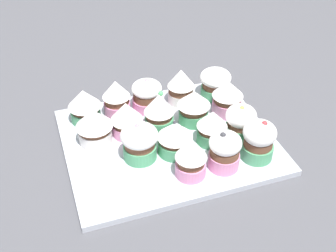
% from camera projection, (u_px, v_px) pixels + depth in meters
% --- Properties ---
extents(ground_plane, '(1.80, 1.80, 0.03)m').
position_uv_depth(ground_plane, '(168.00, 149.00, 0.84)').
color(ground_plane, '#4C4C51').
extents(baking_tray, '(0.31, 0.38, 0.01)m').
position_uv_depth(baking_tray, '(168.00, 141.00, 0.82)').
color(baking_tray, silver).
rests_on(baking_tray, ground_plane).
extents(cupcake_0, '(0.06, 0.06, 0.07)m').
position_uv_depth(cupcake_0, '(84.00, 105.00, 0.84)').
color(cupcake_0, '#4C9E6B').
rests_on(cupcake_0, baking_tray).
extents(cupcake_1, '(0.07, 0.07, 0.07)m').
position_uv_depth(cupcake_1, '(94.00, 125.00, 0.79)').
color(cupcake_1, white).
rests_on(cupcake_1, baking_tray).
extents(cupcake_2, '(0.05, 0.05, 0.08)m').
position_uv_depth(cupcake_2, '(116.00, 97.00, 0.86)').
color(cupcake_2, pink).
rests_on(cupcake_2, baking_tray).
extents(cupcake_3, '(0.06, 0.06, 0.07)m').
position_uv_depth(cupcake_3, '(127.00, 118.00, 0.81)').
color(cupcake_3, pink).
rests_on(cupcake_3, baking_tray).
extents(cupcake_4, '(0.07, 0.07, 0.07)m').
position_uv_depth(cupcake_4, '(140.00, 141.00, 0.76)').
color(cupcake_4, '#4C9E6B').
rests_on(cupcake_4, baking_tray).
extents(cupcake_5, '(0.06, 0.06, 0.07)m').
position_uv_depth(cupcake_5, '(147.00, 95.00, 0.88)').
color(cupcake_5, pink).
rests_on(cupcake_5, baking_tray).
extents(cupcake_6, '(0.06, 0.06, 0.08)m').
position_uv_depth(cupcake_6, '(159.00, 111.00, 0.82)').
color(cupcake_6, '#4C9E6B').
rests_on(cupcake_6, baking_tray).
extents(cupcake_7, '(0.06, 0.06, 0.07)m').
position_uv_depth(cupcake_7, '(173.00, 138.00, 0.77)').
color(cupcake_7, '#4C9E6B').
rests_on(cupcake_7, baking_tray).
extents(cupcake_8, '(0.05, 0.05, 0.08)m').
position_uv_depth(cupcake_8, '(191.00, 157.00, 0.72)').
color(cupcake_8, pink).
rests_on(cupcake_8, baking_tray).
extents(cupcake_9, '(0.06, 0.06, 0.08)m').
position_uv_depth(cupcake_9, '(181.00, 85.00, 0.89)').
color(cupcake_9, white).
rests_on(cupcake_9, baking_tray).
extents(cupcake_10, '(0.06, 0.06, 0.07)m').
position_uv_depth(cupcake_10, '(194.00, 106.00, 0.84)').
color(cupcake_10, '#4C9E6B').
rests_on(cupcake_10, baking_tray).
extents(cupcake_11, '(0.06, 0.06, 0.07)m').
position_uv_depth(cupcake_11, '(212.00, 126.00, 0.79)').
color(cupcake_11, '#4C9E6B').
rests_on(cupcake_11, baking_tray).
extents(cupcake_12, '(0.06, 0.06, 0.08)m').
position_uv_depth(cupcake_12, '(225.00, 150.00, 0.74)').
color(cupcake_12, pink).
rests_on(cupcake_12, baking_tray).
extents(cupcake_13, '(0.07, 0.07, 0.06)m').
position_uv_depth(cupcake_13, '(215.00, 82.00, 0.91)').
color(cupcake_13, '#4C9E6B').
rests_on(cupcake_13, baking_tray).
extents(cupcake_14, '(0.06, 0.06, 0.07)m').
position_uv_depth(cupcake_14, '(228.00, 97.00, 0.86)').
color(cupcake_14, pink).
rests_on(cupcake_14, baking_tray).
extents(cupcake_15, '(0.06, 0.06, 0.07)m').
position_uv_depth(cupcake_15, '(241.00, 122.00, 0.80)').
color(cupcake_15, '#4C9E6B').
rests_on(cupcake_15, baking_tray).
extents(cupcake_16, '(0.06, 0.06, 0.08)m').
position_uv_depth(cupcake_16, '(259.00, 140.00, 0.76)').
color(cupcake_16, '#4C9E6B').
rests_on(cupcake_16, baking_tray).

